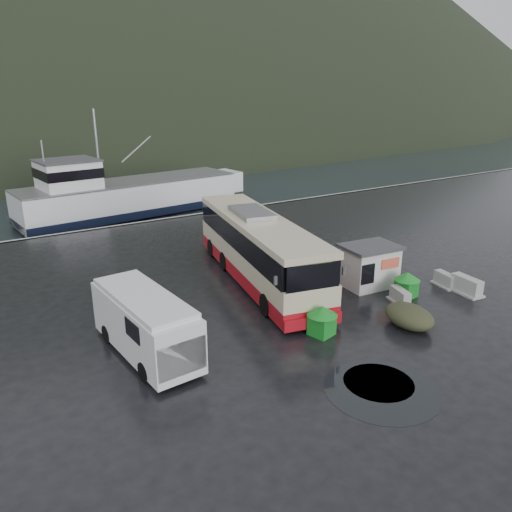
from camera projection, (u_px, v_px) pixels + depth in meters
ground at (285, 316)px, 23.40m from camera, size 160.00×160.00×0.00m
quay_edge at (138, 223)px, 39.39m from camera, size 160.00×0.60×1.50m
coach_bus at (259, 280)px, 27.80m from camera, size 5.90×13.71×3.77m
white_van at (148, 353)px, 20.20m from camera, size 2.60×6.35×2.60m
waste_bin_left at (321, 334)px, 21.70m from camera, size 1.17×1.17×1.34m
waste_bin_right at (405, 296)px, 25.63m from camera, size 1.05×1.05×1.32m
dome_tent at (408, 326)px, 22.46m from camera, size 2.02×2.66×0.98m
ticket_kiosk at (368, 286)px, 27.01m from camera, size 3.13×2.50×2.28m
jersey_barrier_a at (399, 303)px, 24.89m from camera, size 1.10×1.58×0.72m
jersey_barrier_b at (444, 286)px, 26.96m from camera, size 1.01×1.58×0.73m
jersey_barrier_c at (465, 293)px, 26.01m from camera, size 1.08×1.87×0.89m
fishing_trawler at (131, 200)px, 47.37m from camera, size 24.72×7.98×9.71m
puddles at (381, 388)px, 17.87m from camera, size 4.12×4.12×0.01m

